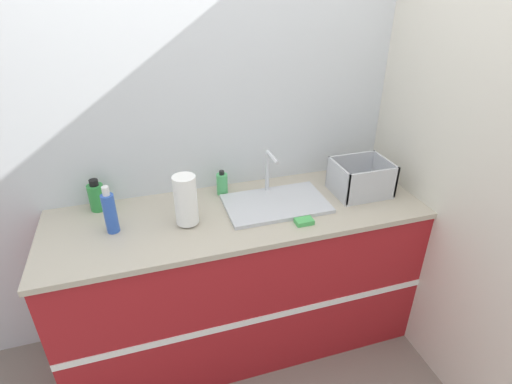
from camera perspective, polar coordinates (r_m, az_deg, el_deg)
ground_plane at (r=2.53m, az=0.15°, el=-24.80°), size 12.00×12.00×0.00m
wall_back at (r=2.27m, az=-4.90°, el=9.72°), size 4.38×0.06×2.60m
wall_right at (r=2.40m, az=21.94°, el=8.82°), size 0.06×2.64×2.60m
counter_cabinet at (r=2.40m, az=-2.15°, el=-12.24°), size 2.01×0.66×0.93m
sink at (r=2.17m, az=2.80°, el=-1.38°), size 0.55×0.34×0.27m
paper_towel_roll at (r=1.98m, az=-10.00°, el=-1.18°), size 0.11×0.11×0.26m
dish_rack at (r=2.34m, az=14.69°, el=1.58°), size 0.31×0.25×0.19m
bottle_blue at (r=2.03m, az=-20.13°, el=-2.72°), size 0.06×0.06×0.25m
bottle_green at (r=2.26m, az=-21.80°, el=-0.59°), size 0.08×0.08×0.18m
soap_dispenser at (r=2.26m, az=-4.86°, el=1.19°), size 0.06×0.06×0.14m
sponge at (r=2.03m, az=6.89°, el=-4.19°), size 0.09×0.06×0.02m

